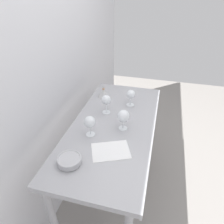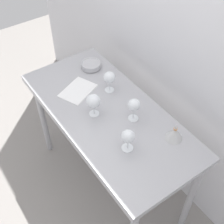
# 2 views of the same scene
# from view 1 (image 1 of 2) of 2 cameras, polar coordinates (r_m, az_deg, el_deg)

# --- Properties ---
(ground_plane) EXTENTS (6.00, 6.00, 0.00)m
(ground_plane) POSITION_cam_1_polar(r_m,az_deg,el_deg) (2.30, 0.19, -21.63)
(ground_plane) COLOR gray
(back_wall) EXTENTS (3.80, 0.04, 2.60)m
(back_wall) POSITION_cam_1_polar(r_m,az_deg,el_deg) (1.62, -17.06, 10.93)
(back_wall) COLOR silver
(back_wall) RESTS_ON ground_plane
(steel_counter) EXTENTS (1.40, 0.65, 0.90)m
(steel_counter) POSITION_cam_1_polar(r_m,az_deg,el_deg) (1.71, 0.44, -6.18)
(steel_counter) COLOR #A9A9AE
(steel_counter) RESTS_ON ground_plane
(wine_glass_near_right) EXTENTS (0.08, 0.08, 0.15)m
(wine_glass_near_right) POSITION_cam_1_polar(r_m,az_deg,el_deg) (1.84, 5.31, 4.83)
(wine_glass_near_right) COLOR white
(wine_glass_near_right) RESTS_ON steel_counter
(wine_glass_far_left) EXTENTS (0.09, 0.09, 0.16)m
(wine_glass_far_left) POSITION_cam_1_polar(r_m,az_deg,el_deg) (1.47, -6.29, -2.89)
(wine_glass_far_left) COLOR white
(wine_glass_far_left) RESTS_ON steel_counter
(wine_glass_near_center) EXTENTS (0.10, 0.10, 0.16)m
(wine_glass_near_center) POSITION_cam_1_polar(r_m,az_deg,el_deg) (1.53, 3.23, -1.25)
(wine_glass_near_center) COLOR white
(wine_glass_near_center) RESTS_ON steel_counter
(wine_glass_far_right) EXTENTS (0.08, 0.08, 0.17)m
(wine_glass_far_right) POSITION_cam_1_polar(r_m,az_deg,el_deg) (1.71, -1.66, 3.29)
(wine_glass_far_right) COLOR white
(wine_glass_far_right) RESTS_ON steel_counter
(tasting_sheet_upper) EXTENTS (0.27, 0.31, 0.00)m
(tasting_sheet_upper) POSITION_cam_1_polar(r_m,az_deg,el_deg) (1.40, -0.38, -10.82)
(tasting_sheet_upper) COLOR white
(tasting_sheet_upper) RESTS_ON steel_counter
(tasting_bowl) EXTENTS (0.16, 0.16, 0.05)m
(tasting_bowl) POSITION_cam_1_polar(r_m,az_deg,el_deg) (1.34, -11.89, -13.08)
(tasting_bowl) COLOR beige
(tasting_bowl) RESTS_ON steel_counter
(decanter_funnel) EXTENTS (0.11, 0.11, 0.12)m
(decanter_funnel) POSITION_cam_1_polar(r_m,az_deg,el_deg) (2.01, -2.40, 5.46)
(decanter_funnel) COLOR silver
(decanter_funnel) RESTS_ON steel_counter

